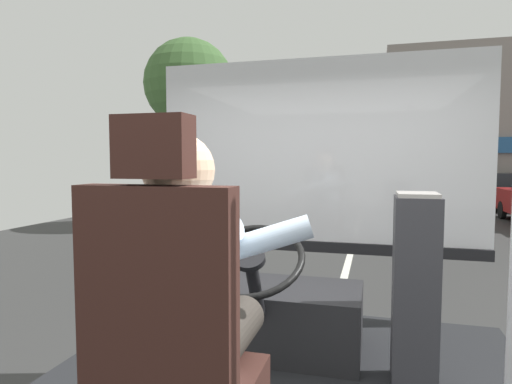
{
  "coord_description": "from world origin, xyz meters",
  "views": [
    {
      "loc": [
        0.44,
        -1.72,
        1.84
      ],
      "look_at": [
        -0.4,
        1.35,
        1.61
      ],
      "focal_mm": 30.49,
      "sensor_mm": 36.0,
      "label": 1
    }
  ],
  "objects_px": {
    "bus_driver": "(187,288)",
    "fare_box": "(415,291)",
    "driver_seat": "(173,357)",
    "parked_car_black": "(500,190)",
    "steering_console": "(270,314)"
  },
  "relations": [
    {
      "from": "fare_box",
      "to": "driver_seat",
      "type": "bearing_deg",
      "value": -126.38
    },
    {
      "from": "bus_driver",
      "to": "fare_box",
      "type": "bearing_deg",
      "value": 50.65
    },
    {
      "from": "driver_seat",
      "to": "fare_box",
      "type": "xyz_separation_m",
      "value": [
        0.82,
        1.11,
        -0.05
      ]
    },
    {
      "from": "bus_driver",
      "to": "fare_box",
      "type": "relative_size",
      "value": 0.81
    },
    {
      "from": "bus_driver",
      "to": "parked_car_black",
      "type": "distance_m",
      "value": 18.23
    },
    {
      "from": "driver_seat",
      "to": "parked_car_black",
      "type": "xyz_separation_m",
      "value": [
        5.32,
        17.53,
        -0.52
      ]
    },
    {
      "from": "fare_box",
      "to": "parked_car_black",
      "type": "height_order",
      "value": "fare_box"
    },
    {
      "from": "driver_seat",
      "to": "steering_console",
      "type": "height_order",
      "value": "driver_seat"
    },
    {
      "from": "driver_seat",
      "to": "parked_car_black",
      "type": "relative_size",
      "value": 0.3
    },
    {
      "from": "bus_driver",
      "to": "steering_console",
      "type": "relative_size",
      "value": 0.74
    },
    {
      "from": "driver_seat",
      "to": "fare_box",
      "type": "height_order",
      "value": "driver_seat"
    },
    {
      "from": "steering_console",
      "to": "parked_car_black",
      "type": "xyz_separation_m",
      "value": [
        5.32,
        16.2,
        -0.19
      ]
    },
    {
      "from": "bus_driver",
      "to": "steering_console",
      "type": "height_order",
      "value": "bus_driver"
    },
    {
      "from": "steering_console",
      "to": "fare_box",
      "type": "bearing_deg",
      "value": -14.8
    },
    {
      "from": "parked_car_black",
      "to": "fare_box",
      "type": "bearing_deg",
      "value": -105.33
    }
  ]
}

